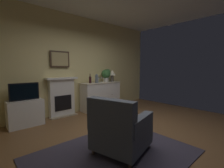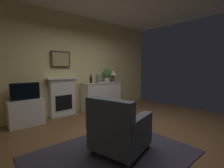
# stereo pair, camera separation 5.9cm
# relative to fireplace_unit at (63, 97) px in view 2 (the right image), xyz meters

# --- Properties ---
(ground_plane) EXTENTS (6.25, 4.61, 0.10)m
(ground_plane) POSITION_rel_fireplace_unit_xyz_m (0.51, -2.15, -0.60)
(ground_plane) COLOR brown
(ground_plane) RESTS_ON ground
(wall_rear) EXTENTS (6.25, 0.06, 2.93)m
(wall_rear) POSITION_rel_fireplace_unit_xyz_m (0.51, 0.13, 0.92)
(wall_rear) COLOR #EAD68C
(wall_rear) RESTS_ON ground_plane
(area_rug) EXTENTS (2.39, 1.81, 0.02)m
(area_rug) POSITION_rel_fireplace_unit_xyz_m (-0.27, -2.50, -0.54)
(area_rug) COLOR #383342
(area_rug) RESTS_ON ground_plane
(fireplace_unit) EXTENTS (0.87, 0.30, 1.10)m
(fireplace_unit) POSITION_rel_fireplace_unit_xyz_m (0.00, 0.00, 0.00)
(fireplace_unit) COLOR white
(fireplace_unit) RESTS_ON ground_plane
(framed_picture) EXTENTS (0.55, 0.04, 0.45)m
(framed_picture) POSITION_rel_fireplace_unit_xyz_m (0.00, 0.05, 1.06)
(framed_picture) COLOR #473323
(sideboard_cabinet) EXTENTS (1.35, 0.49, 0.90)m
(sideboard_cabinet) POSITION_rel_fireplace_unit_xyz_m (1.26, -0.18, -0.10)
(sideboard_cabinet) COLOR white
(sideboard_cabinet) RESTS_ON ground_plane
(table_lamp) EXTENTS (0.26, 0.26, 0.40)m
(table_lamp) POSITION_rel_fireplace_unit_xyz_m (1.76, -0.18, 0.63)
(table_lamp) COLOR #4C4742
(table_lamp) RESTS_ON sideboard_cabinet
(wine_bottle) EXTENTS (0.08, 0.08, 0.29)m
(wine_bottle) POSITION_rel_fireplace_unit_xyz_m (0.86, -0.16, 0.46)
(wine_bottle) COLOR #331419
(wine_bottle) RESTS_ON sideboard_cabinet
(wine_glass_left) EXTENTS (0.07, 0.07, 0.16)m
(wine_glass_left) POSITION_rel_fireplace_unit_xyz_m (1.19, -0.17, 0.47)
(wine_glass_left) COLOR silver
(wine_glass_left) RESTS_ON sideboard_cabinet
(wine_glass_center) EXTENTS (0.07, 0.07, 0.16)m
(wine_glass_center) POSITION_rel_fireplace_unit_xyz_m (1.30, -0.17, 0.47)
(wine_glass_center) COLOR silver
(wine_glass_center) RESTS_ON sideboard_cabinet
(vase_decorative) EXTENTS (0.11, 0.11, 0.28)m
(vase_decorative) POSITION_rel_fireplace_unit_xyz_m (1.06, -0.23, 0.49)
(vase_decorative) COLOR slate
(vase_decorative) RESTS_ON sideboard_cabinet
(tv_cabinet) EXTENTS (0.75, 0.42, 0.62)m
(tv_cabinet) POSITION_rel_fireplace_unit_xyz_m (-0.97, -0.16, -0.24)
(tv_cabinet) COLOR white
(tv_cabinet) RESTS_ON ground_plane
(tv_set) EXTENTS (0.62, 0.07, 0.40)m
(tv_set) POSITION_rel_fireplace_unit_xyz_m (-0.97, -0.19, 0.27)
(tv_set) COLOR black
(tv_set) RESTS_ON tv_cabinet
(potted_plant_small) EXTENTS (0.30, 0.30, 0.43)m
(potted_plant_small) POSITION_rel_fireplace_unit_xyz_m (1.53, -0.13, 0.61)
(potted_plant_small) COLOR beige
(potted_plant_small) RESTS_ON sideboard_cabinet
(armchair) EXTENTS (0.98, 0.94, 0.92)m
(armchair) POSITION_rel_fireplace_unit_xyz_m (-0.16, -2.50, -0.17)
(armchair) COLOR #474C56
(armchair) RESTS_ON ground_plane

